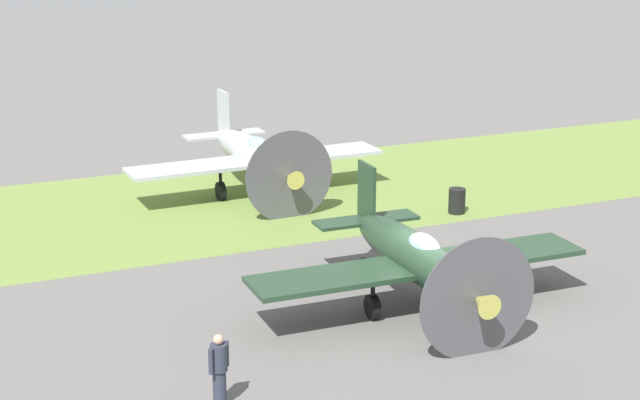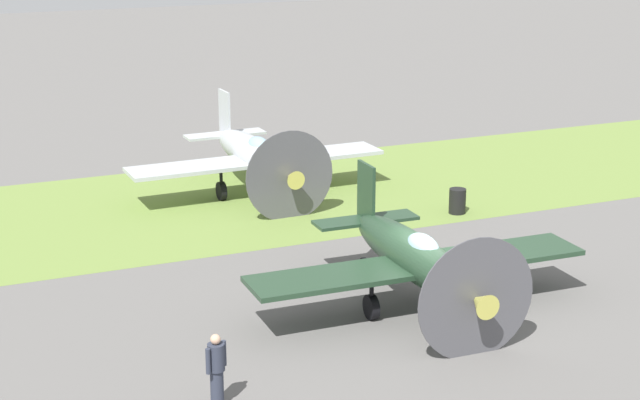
{
  "view_description": "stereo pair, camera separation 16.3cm",
  "coord_description": "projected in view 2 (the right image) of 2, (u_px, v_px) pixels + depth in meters",
  "views": [
    {
      "loc": [
        13.54,
        22.76,
        10.9
      ],
      "look_at": [
        0.71,
        -6.59,
        1.35
      ],
      "focal_mm": 57.59,
      "sensor_mm": 36.0,
      "label": 1
    },
    {
      "loc": [
        13.39,
        22.82,
        10.9
      ],
      "look_at": [
        0.71,
        -6.59,
        1.35
      ],
      "focal_mm": 57.59,
      "sensor_mm": 36.0,
      "label": 2
    }
  ],
  "objects": [
    {
      "name": "fuel_drum",
      "position": [
        457.0,
        201.0,
        36.44
      ],
      "size": [
        0.6,
        0.6,
        0.9
      ],
      "primitive_type": "cylinder",
      "color": "black",
      "rests_on": "ground"
    },
    {
      "name": "airplane_wingman",
      "position": [
        255.0,
        155.0,
        38.63
      ],
      "size": [
        9.86,
        7.84,
        3.53
      ],
      "rotation": [
        0.0,
        0.0,
        0.02
      ],
      "color": "#B2B7BC",
      "rests_on": "ground"
    },
    {
      "name": "ground_crew_chief",
      "position": [
        216.0,
        369.0,
        22.51
      ],
      "size": [
        0.56,
        0.38,
        1.73
      ],
      "rotation": [
        0.0,
        0.0,
        0.54
      ],
      "color": "#2D3342",
      "rests_on": "ground"
    },
    {
      "name": "airplane_lead",
      "position": [
        415.0,
        257.0,
        27.87
      ],
      "size": [
        9.61,
        7.63,
        3.44
      ],
      "rotation": [
        0.0,
        0.0,
        -0.02
      ],
      "color": "#233D28",
      "rests_on": "ground"
    },
    {
      "name": "ground_plane",
      "position": [
        438.0,
        306.0,
        28.28
      ],
      "size": [
        160.0,
        160.0,
        0.0
      ],
      "primitive_type": "plane",
      "color": "#605E5B"
    },
    {
      "name": "grass_verge",
      "position": [
        282.0,
        195.0,
        38.7
      ],
      "size": [
        120.0,
        11.0,
        0.01
      ],
      "primitive_type": "cube",
      "color": "olive",
      "rests_on": "ground"
    }
  ]
}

